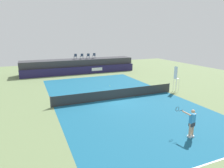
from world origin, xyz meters
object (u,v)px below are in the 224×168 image
(spectator_chair_right, at_px, (94,55))
(net_post_near, at_px, (51,102))
(spectator_chair_far_left, at_px, (75,56))
(net_post_far, at_px, (169,88))
(spectator_chair_center, at_px, (88,56))
(tennis_player, at_px, (192,122))
(umpire_chair, at_px, (176,77))
(spectator_chair_left, at_px, (82,56))
(tennis_ball, at_px, (110,86))

(spectator_chair_right, bearing_deg, net_post_near, -120.06)
(spectator_chair_far_left, distance_m, net_post_near, 16.44)
(net_post_far, bearing_deg, spectator_chair_right, 103.12)
(spectator_chair_center, height_order, tennis_player, spectator_chair_center)
(spectator_chair_far_left, height_order, net_post_near, spectator_chair_far_left)
(spectator_chair_far_left, xyz_separation_m, net_post_far, (6.71, -15.27, -2.19))
(spectator_chair_center, distance_m, umpire_chair, 16.02)
(net_post_far, distance_m, tennis_player, 9.98)
(umpire_chair, distance_m, tennis_player, 10.43)
(spectator_chair_left, distance_m, spectator_chair_right, 2.11)
(spectator_chair_right, relative_size, umpire_chair, 0.32)
(spectator_chair_far_left, relative_size, umpire_chair, 0.32)
(umpire_chair, xyz_separation_m, tennis_ball, (-5.81, 4.79, -1.55))
(tennis_ball, bearing_deg, spectator_chair_left, 93.81)
(spectator_chair_far_left, distance_m, tennis_player, 23.94)
(spectator_chair_left, bearing_deg, tennis_ball, -86.19)
(spectator_chair_far_left, height_order, spectator_chair_center, same)
(spectator_chair_left, distance_m, tennis_player, 23.78)
(umpire_chair, height_order, tennis_ball, umpire_chair)
(spectator_chair_center, xyz_separation_m, tennis_player, (-0.46, -23.54, -1.73))
(net_post_far, bearing_deg, umpire_chair, -1.16)
(spectator_chair_far_left, bearing_deg, spectator_chair_left, -5.82)
(spectator_chair_left, bearing_deg, spectator_chair_center, -9.77)
(spectator_chair_far_left, height_order, tennis_ball, spectator_chair_far_left)
(spectator_chair_left, relative_size, spectator_chair_right, 1.00)
(spectator_chair_left, xyz_separation_m, spectator_chair_right, (2.11, 0.11, 0.00))
(spectator_chair_far_left, bearing_deg, net_post_far, -66.27)
(spectator_chair_right, xyz_separation_m, umpire_chair, (4.40, -15.29, -1.11))
(tennis_ball, bearing_deg, spectator_chair_far_left, 99.38)
(spectator_chair_left, height_order, tennis_ball, spectator_chair_left)
(spectator_chair_left, distance_m, net_post_near, 16.73)
(net_post_far, distance_m, tennis_ball, 6.91)
(spectator_chair_left, bearing_deg, tennis_player, -88.68)
(spectator_chair_right, bearing_deg, spectator_chair_left, -176.91)
(tennis_ball, bearing_deg, spectator_chair_right, 82.31)
(spectator_chair_center, relative_size, tennis_ball, 13.06)
(net_post_near, height_order, tennis_player, tennis_player)
(umpire_chair, bearing_deg, spectator_chair_left, 113.20)
(umpire_chair, relative_size, tennis_ball, 40.59)
(umpire_chair, bearing_deg, net_post_near, 179.93)
(spectator_chair_left, distance_m, spectator_chair_center, 1.02)
(net_post_far, relative_size, tennis_player, 0.56)
(spectator_chair_far_left, relative_size, net_post_far, 0.89)
(spectator_chair_left, xyz_separation_m, net_post_far, (5.67, -15.16, -2.19))
(net_post_near, distance_m, net_post_far, 12.40)
(net_post_near, bearing_deg, net_post_far, 0.00)
(net_post_near, xyz_separation_m, tennis_player, (7.28, -8.55, 0.46))
(tennis_player, bearing_deg, spectator_chair_left, 91.32)
(net_post_far, xyz_separation_m, tennis_player, (-5.12, -8.55, 0.46))
(spectator_chair_right, height_order, umpire_chair, spectator_chair_right)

